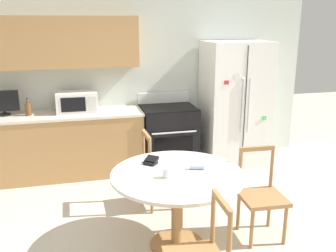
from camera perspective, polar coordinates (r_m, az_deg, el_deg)
back_wall at (r=5.52m, az=-7.58°, el=8.64°), size 5.20×0.44×2.60m
kitchen_counter at (r=5.41m, az=-15.50°, el=-2.75°), size 2.18×0.64×0.90m
refrigerator at (r=5.69m, az=10.11°, el=3.35°), size 0.92×0.74×1.83m
oven_range at (r=5.52m, az=0.03°, el=-1.60°), size 0.77×0.68×1.08m
microwave at (r=5.31m, az=-13.70°, el=3.60°), size 0.55×0.36×0.28m
countertop_tv at (r=5.40m, az=-23.83°, el=3.35°), size 0.40×0.16×0.33m
counter_bottle at (r=5.29m, az=-20.53°, el=2.46°), size 0.08×0.08×0.24m
dining_table at (r=3.53m, az=1.42°, el=-9.28°), size 1.24×1.24×0.76m
dining_chair_right at (r=3.89m, az=14.02°, el=-10.32°), size 0.44×0.44×0.90m
dining_chair_far at (r=4.38m, az=-1.17°, el=-6.81°), size 0.43×0.43×0.90m
candle_glass at (r=3.36m, az=-0.13°, el=-7.28°), size 0.08×0.08×0.09m
folded_napkin at (r=3.56m, az=4.44°, el=-6.20°), size 0.15×0.09×0.05m
wallet at (r=3.69m, az=-2.59°, el=-5.36°), size 0.17×0.17×0.07m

